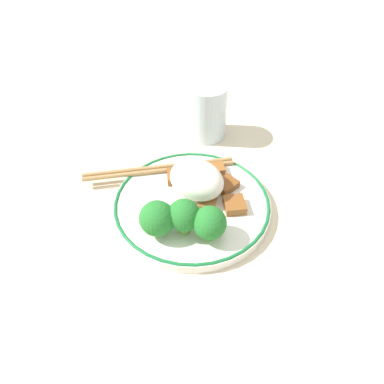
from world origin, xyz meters
TOP-DOWN VIEW (x-y plane):
  - ground_plane at (0.00, 0.00)m, footprint 3.00×3.00m
  - plate at (0.00, 0.00)m, footprint 0.23×0.23m
  - rice_mound at (-0.01, 0.02)m, footprint 0.09×0.07m
  - broccoli_back_left at (0.01, -0.07)m, footprint 0.05×0.05m
  - broccoli_back_center at (0.03, -0.05)m, footprint 0.04×0.04m
  - broccoli_back_right at (0.06, -0.03)m, footprint 0.05×0.05m
  - meat_near_front at (0.02, 0.06)m, footprint 0.03×0.04m
  - meat_near_left at (-0.05, 0.02)m, footprint 0.04×0.04m
  - meat_near_right at (0.05, 0.03)m, footprint 0.04×0.04m
  - meat_near_back at (-0.02, 0.07)m, footprint 0.04×0.04m
  - meat_on_rice_edge at (0.02, 0.01)m, footprint 0.04×0.04m
  - chopsticks at (-0.09, 0.02)m, footprint 0.16×0.20m
  - drinking_glass at (-0.11, 0.16)m, footprint 0.07×0.07m

SIDE VIEW (x-z plane):
  - ground_plane at x=0.00m, z-range 0.00..0.00m
  - plate at x=0.00m, z-range 0.00..0.02m
  - chopsticks at x=-0.09m, z-range 0.01..0.02m
  - meat_on_rice_edge at x=0.02m, z-range 0.01..0.02m
  - meat_near_front at x=0.02m, z-range 0.01..0.03m
  - meat_near_right at x=0.05m, z-range 0.01..0.03m
  - meat_near_left at x=-0.05m, z-range 0.01..0.03m
  - meat_near_back at x=-0.02m, z-range 0.01..0.03m
  - rice_mound at x=-0.01m, z-range 0.01..0.06m
  - broccoli_back_right at x=0.06m, z-range 0.02..0.07m
  - broccoli_back_left at x=0.01m, z-range 0.02..0.07m
  - broccoli_back_center at x=0.03m, z-range 0.02..0.07m
  - drinking_glass at x=-0.11m, z-range 0.00..0.10m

